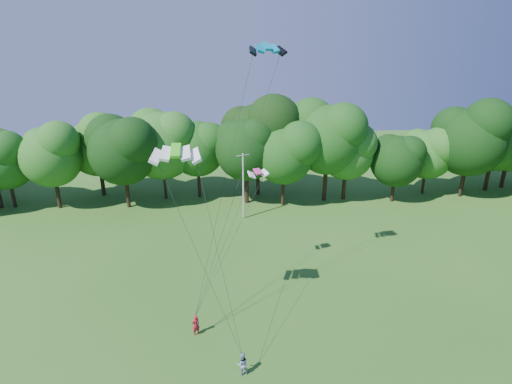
{
  "coord_description": "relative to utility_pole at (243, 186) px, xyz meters",
  "views": [
    {
      "loc": [
        -0.02,
        -14.44,
        19.19
      ],
      "look_at": [
        2.32,
        13.0,
        9.2
      ],
      "focal_mm": 28.0,
      "sensor_mm": 36.0,
      "label": 1
    }
  ],
  "objects": [
    {
      "name": "kite_flyer_left",
      "position": [
        -4.51,
        -20.26,
        -3.29
      ],
      "size": [
        0.7,
        0.63,
        1.59
      ],
      "primitive_type": "imported",
      "rotation": [
        0.0,
        0.0,
        3.69
      ],
      "color": "#B3172E",
      "rests_on": "ground"
    },
    {
      "name": "tree_back_center",
      "position": [
        2.44,
        8.09,
        4.83
      ],
      "size": [
        9.82,
        9.82,
        14.29
      ],
      "color": "black",
      "rests_on": "ground"
    },
    {
      "name": "utility_pole",
      "position": [
        0.0,
        0.0,
        0.0
      ],
      "size": [
        1.49,
        0.69,
        7.94
      ],
      "rotation": [
        0.0,
        0.0,
        0.4
      ],
      "color": "#B5B3AB",
      "rests_on": "ground"
    },
    {
      "name": "kite_green",
      "position": [
        -5.17,
        -19.36,
        9.11
      ],
      "size": [
        3.06,
        1.37,
        0.7
      ],
      "rotation": [
        0.0,
        0.0,
        0.01
      ],
      "color": "#44CE1E",
      "rests_on": "ground"
    },
    {
      "name": "kite_pink",
      "position": [
        0.57,
        -12.53,
        5.52
      ],
      "size": [
        1.88,
        1.35,
        0.39
      ],
      "rotation": [
        0.0,
        0.0,
        0.35
      ],
      "color": "#D93C81",
      "rests_on": "ground"
    },
    {
      "name": "kite_flyer_right",
      "position": [
        -1.43,
        -24.16,
        -3.32
      ],
      "size": [
        0.83,
        0.69,
        1.53
      ],
      "primitive_type": "imported",
      "rotation": [
        0.0,
        0.0,
        3.3
      ],
      "color": "#8A99C0",
      "rests_on": "ground"
    },
    {
      "name": "tree_back_east",
      "position": [
        31.58,
        7.32,
        2.68
      ],
      "size": [
        7.46,
        7.46,
        10.85
      ],
      "color": "#382516",
      "rests_on": "ground"
    },
    {
      "name": "kite_teal",
      "position": [
        0.94,
        -15.02,
        15.18
      ],
      "size": [
        2.63,
        1.54,
        0.59
      ],
      "rotation": [
        0.0,
        0.0,
        0.2
      ],
      "color": "#05789C",
      "rests_on": "ground"
    }
  ]
}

